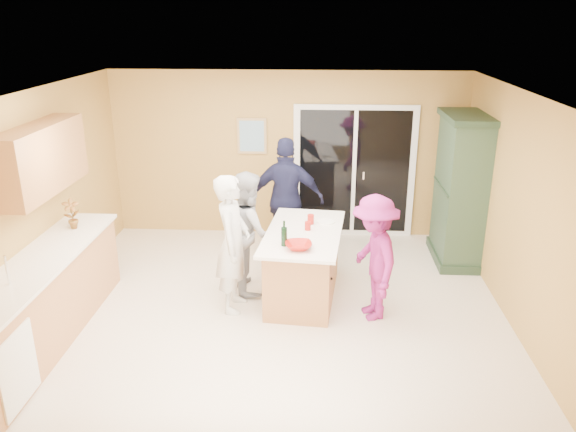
# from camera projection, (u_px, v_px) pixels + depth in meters

# --- Properties ---
(floor) EXTENTS (5.50, 5.50, 0.00)m
(floor) POSITION_uv_depth(u_px,v_px,m) (275.00, 306.00, 6.90)
(floor) COLOR beige
(floor) RESTS_ON ground
(ceiling) EXTENTS (5.50, 5.00, 0.10)m
(ceiling) POSITION_uv_depth(u_px,v_px,m) (274.00, 92.00, 6.01)
(ceiling) COLOR silver
(ceiling) RESTS_ON wall_back
(wall_back) EXTENTS (5.50, 0.10, 2.60)m
(wall_back) POSITION_uv_depth(u_px,v_px,m) (287.00, 155.00, 8.80)
(wall_back) COLOR tan
(wall_back) RESTS_ON ground
(wall_front) EXTENTS (5.50, 0.10, 2.60)m
(wall_front) POSITION_uv_depth(u_px,v_px,m) (247.00, 317.00, 4.11)
(wall_front) COLOR tan
(wall_front) RESTS_ON ground
(wall_left) EXTENTS (0.10, 5.00, 2.60)m
(wall_left) POSITION_uv_depth(u_px,v_px,m) (42.00, 202.00, 6.60)
(wall_left) COLOR tan
(wall_left) RESTS_ON ground
(wall_right) EXTENTS (0.10, 5.00, 2.60)m
(wall_right) POSITION_uv_depth(u_px,v_px,m) (518.00, 211.00, 6.30)
(wall_right) COLOR tan
(wall_right) RESTS_ON ground
(left_cabinet_run) EXTENTS (0.65, 3.05, 1.24)m
(left_cabinet_run) POSITION_uv_depth(u_px,v_px,m) (35.00, 310.00, 5.89)
(left_cabinet_run) COLOR #B47646
(left_cabinet_run) RESTS_ON floor
(upper_cabinets) EXTENTS (0.35, 1.60, 0.75)m
(upper_cabinets) POSITION_uv_depth(u_px,v_px,m) (41.00, 159.00, 6.21)
(upper_cabinets) COLOR #B47646
(upper_cabinets) RESTS_ON wall_left
(sliding_door) EXTENTS (1.90, 0.07, 2.10)m
(sliding_door) POSITION_uv_depth(u_px,v_px,m) (354.00, 172.00, 8.80)
(sliding_door) COLOR white
(sliding_door) RESTS_ON floor
(framed_picture) EXTENTS (0.46, 0.04, 0.56)m
(framed_picture) POSITION_uv_depth(u_px,v_px,m) (252.00, 136.00, 8.71)
(framed_picture) COLOR #A78453
(framed_picture) RESTS_ON wall_back
(kitchen_island) EXTENTS (1.06, 1.75, 0.88)m
(kitchen_island) POSITION_uv_depth(u_px,v_px,m) (303.00, 266.00, 7.02)
(kitchen_island) COLOR #B47646
(kitchen_island) RESTS_ON floor
(green_hutch) EXTENTS (0.61, 1.16, 2.13)m
(green_hutch) POSITION_uv_depth(u_px,v_px,m) (460.00, 191.00, 7.88)
(green_hutch) COLOR #223725
(green_hutch) RESTS_ON floor
(woman_white) EXTENTS (0.44, 0.64, 1.68)m
(woman_white) POSITION_uv_depth(u_px,v_px,m) (233.00, 244.00, 6.60)
(woman_white) COLOR silver
(woman_white) RESTS_ON floor
(woman_grey) EXTENTS (0.81, 0.91, 1.57)m
(woman_grey) POSITION_uv_depth(u_px,v_px,m) (249.00, 232.00, 7.11)
(woman_grey) COLOR #A1A1A3
(woman_grey) RESTS_ON floor
(woman_navy) EXTENTS (1.06, 0.47, 1.79)m
(woman_navy) POSITION_uv_depth(u_px,v_px,m) (287.00, 200.00, 7.98)
(woman_navy) COLOR #1A1A39
(woman_navy) RESTS_ON floor
(woman_magenta) EXTENTS (0.76, 1.07, 1.50)m
(woman_magenta) POSITION_uv_depth(u_px,v_px,m) (374.00, 258.00, 6.44)
(woman_magenta) COLOR #9C2275
(woman_magenta) RESTS_ON floor
(serving_bowl) EXTENTS (0.33, 0.33, 0.07)m
(serving_bowl) POSITION_uv_depth(u_px,v_px,m) (299.00, 246.00, 6.35)
(serving_bowl) COLOR #A61A12
(serving_bowl) RESTS_ON kitchen_island
(tulip_vase) EXTENTS (0.24, 0.21, 0.38)m
(tulip_vase) POSITION_uv_depth(u_px,v_px,m) (72.00, 214.00, 6.72)
(tulip_vase) COLOR #B22211
(tulip_vase) RESTS_ON left_cabinet_run
(tumbler_near) EXTENTS (0.11, 0.11, 0.12)m
(tumbler_near) POSITION_uv_depth(u_px,v_px,m) (311.00, 219.00, 7.10)
(tumbler_near) COLOR #A61A12
(tumbler_near) RESTS_ON kitchen_island
(tumbler_far) EXTENTS (0.08, 0.08, 0.11)m
(tumbler_far) POSITION_uv_depth(u_px,v_px,m) (308.00, 226.00, 6.90)
(tumbler_far) COLOR #A61A12
(tumbler_far) RESTS_ON kitchen_island
(wine_bottle) EXTENTS (0.07, 0.07, 0.30)m
(wine_bottle) POSITION_uv_depth(u_px,v_px,m) (284.00, 236.00, 6.41)
(wine_bottle) COLOR black
(wine_bottle) RESTS_ON kitchen_island
(white_plate) EXTENTS (0.29, 0.29, 0.02)m
(white_plate) POSITION_uv_depth(u_px,v_px,m) (326.00, 222.00, 7.17)
(white_plate) COLOR white
(white_plate) RESTS_ON kitchen_island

